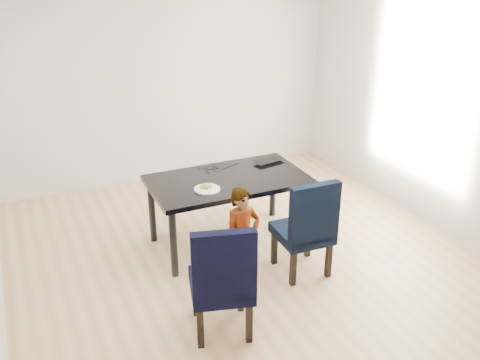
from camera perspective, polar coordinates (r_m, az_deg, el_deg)
name	(u,v)px	position (r m, az deg, el deg)	size (l,w,h in m)	color
floor	(248,266)	(5.41, 0.88, -9.11)	(4.50, 5.00, 0.01)	tan
wall_back	(167,79)	(7.07, -7.84, 10.60)	(4.50, 0.01, 2.70)	silver
wall_front	(460,285)	(2.97, 22.38, -10.31)	(4.50, 0.01, 2.70)	silver
wall_right	(442,108)	(6.08, 20.74, 7.15)	(0.01, 5.00, 2.70)	silver
dining_table	(228,211)	(5.61, -1.26, -3.32)	(1.60, 0.90, 0.75)	black
chair_left	(221,276)	(4.33, -2.05, -10.16)	(0.49, 0.51, 1.02)	black
chair_right	(302,225)	(5.12, 6.67, -4.75)	(0.48, 0.50, 1.00)	black
child	(242,239)	(4.85, 0.26, -6.32)	(0.36, 0.24, 0.99)	orange
plate	(207,189)	(5.20, -3.52, -0.98)	(0.25, 0.25, 0.01)	white
sandwich	(206,186)	(5.19, -3.65, -0.62)	(0.14, 0.06, 0.06)	olive
laptop	(266,160)	(5.90, 2.84, 2.16)	(0.35, 0.23, 0.03)	black
cable_tangle	(213,170)	(5.65, -2.91, 1.05)	(0.16, 0.16, 0.01)	black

